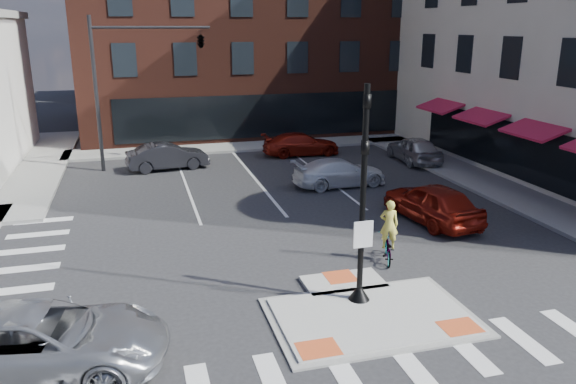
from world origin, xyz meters
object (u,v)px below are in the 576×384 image
object	(u,v)px
white_pickup	(340,173)
bg_car_dark	(167,156)
bg_car_silver	(414,149)
red_sedan	(432,202)
bg_car_red	(301,144)
cyclist	(388,241)
silver_suv	(39,341)

from	to	relation	value
white_pickup	bg_car_dark	xyz separation A→B (m)	(-7.81, 5.59, 0.05)
bg_car_dark	bg_car_silver	distance (m)	13.78
bg_car_dark	red_sedan	bearing A→B (deg)	-147.98
red_sedan	bg_car_red	distance (m)	12.93
bg_car_red	cyclist	xyz separation A→B (m)	(-1.80, -15.93, 0.04)
bg_car_dark	bg_car_silver	bearing A→B (deg)	-106.27
bg_car_red	white_pickup	bearing A→B (deg)	179.21
silver_suv	white_pickup	size ratio (longest dim) A/B	1.24
bg_car_red	cyclist	distance (m)	16.04
bg_car_dark	bg_car_silver	world-z (taller)	bg_car_silver
bg_car_dark	bg_car_silver	xyz separation A→B (m)	(13.62, -2.07, 0.04)
cyclist	silver_suv	bearing A→B (deg)	40.47
red_sedan	bg_car_silver	world-z (taller)	red_sedan
white_pickup	bg_car_silver	size ratio (longest dim) A/B	1.04
silver_suv	bg_car_red	distance (m)	22.97
white_pickup	bg_car_dark	size ratio (longest dim) A/B	1.06
red_sedan	white_pickup	distance (m)	6.10
silver_suv	red_sedan	world-z (taller)	red_sedan
silver_suv	bg_car_dark	bearing A→B (deg)	-3.15
red_sedan	bg_car_dark	world-z (taller)	red_sedan
red_sedan	cyclist	xyz separation A→B (m)	(-3.33, -3.09, -0.09)
silver_suv	bg_car_dark	size ratio (longest dim) A/B	1.31
bg_car_silver	cyclist	bearing A→B (deg)	61.20
bg_car_silver	bg_car_red	size ratio (longest dim) A/B	0.96
white_pickup	bg_car_silver	bearing A→B (deg)	-62.08
cyclist	bg_car_dark	bearing A→B (deg)	-46.49
red_sedan	bg_car_red	xyz separation A→B (m)	(-1.54, 12.84, -0.13)
bg_car_silver	bg_car_red	xyz separation A→B (m)	(-5.66, 3.45, -0.08)
silver_suv	bg_car_silver	world-z (taller)	silver_suv
white_pickup	bg_car_dark	bearing A→B (deg)	51.15
bg_car_dark	bg_car_silver	size ratio (longest dim) A/B	0.98
bg_car_dark	silver_suv	bearing A→B (deg)	160.01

